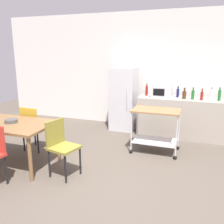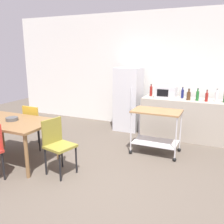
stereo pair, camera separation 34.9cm
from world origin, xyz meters
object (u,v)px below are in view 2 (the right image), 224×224
(bottle_hot_sauce, at_px, (217,96))
(bottle_soda, at_px, (189,96))
(bottle_sesame_oil, at_px, (207,97))
(fruit_bowl, at_px, (12,119))
(bottle_vinegar, at_px, (151,91))
(dining_table, at_px, (11,125))
(bottle_sparkling_water, at_px, (182,94))
(chair_olive, at_px, (57,143))
(chair_mustard, at_px, (35,124))
(kitchen_cart, at_px, (156,125))
(refrigerator, at_px, (128,99))
(microwave, at_px, (166,92))
(bottle_olive_oil, at_px, (197,96))

(bottle_hot_sauce, bearing_deg, bottle_soda, -172.47)
(bottle_sesame_oil, distance_m, fruit_bowl, 3.87)
(bottle_vinegar, xyz_separation_m, fruit_bowl, (-1.77, -2.57, -0.24))
(dining_table, height_order, bottle_soda, bottle_soda)
(bottle_vinegar, xyz_separation_m, bottle_sparkling_water, (0.72, 0.02, -0.02))
(chair_olive, height_order, chair_mustard, same)
(dining_table, bearing_deg, bottle_vinegar, 55.01)
(chair_mustard, relative_size, kitchen_cart, 0.98)
(bottle_vinegar, bearing_deg, refrigerator, 176.48)
(dining_table, xyz_separation_m, microwave, (2.17, 2.53, 0.36))
(kitchen_cart, bearing_deg, dining_table, -148.28)
(chair_mustard, relative_size, microwave, 1.93)
(refrigerator, relative_size, bottle_sesame_oil, 6.24)
(dining_table, xyz_separation_m, bottle_olive_oil, (2.86, 2.44, 0.34))
(kitchen_cart, xyz_separation_m, bottle_hot_sauce, (0.99, 1.13, 0.43))
(refrigerator, bearing_deg, bottle_olive_oil, -6.14)
(chair_mustard, bearing_deg, kitchen_cart, -160.10)
(bottle_sparkling_water, bearing_deg, dining_table, -134.26)
(dining_table, bearing_deg, bottle_sesame_oil, 38.45)
(kitchen_cart, xyz_separation_m, bottle_olive_oil, (0.61, 1.05, 0.43))
(bottle_vinegar, height_order, microwave, bottle_vinegar)
(chair_mustard, distance_m, bottle_olive_oil, 3.44)
(microwave, bearing_deg, chair_mustard, -139.16)
(chair_olive, relative_size, microwave, 1.93)
(bottle_sparkling_water, relative_size, fruit_bowl, 1.23)
(bottle_sparkling_water, bearing_deg, kitchen_cart, -102.90)
(dining_table, distance_m, bottle_olive_oil, 3.78)
(dining_table, bearing_deg, chair_mustard, 92.08)
(bottle_vinegar, bearing_deg, bottle_hot_sauce, -2.33)
(fruit_bowl, bearing_deg, chair_olive, -3.70)
(dining_table, height_order, refrigerator, refrigerator)
(microwave, height_order, bottle_soda, microwave)
(bottle_soda, bearing_deg, kitchen_cart, -112.15)
(bottle_vinegar, bearing_deg, fruit_bowl, -124.63)
(refrigerator, distance_m, bottle_sparkling_water, 1.32)
(refrigerator, bearing_deg, bottle_soda, -6.58)
(chair_mustard, height_order, bottle_hot_sauce, bottle_hot_sauce)
(kitchen_cart, height_order, bottle_hot_sauce, bottle_hot_sauce)
(chair_mustard, distance_m, kitchen_cart, 2.40)
(kitchen_cart, xyz_separation_m, bottle_vinegar, (-0.45, 1.19, 0.45))
(dining_table, distance_m, refrigerator, 2.89)
(bottle_vinegar, distance_m, bottle_sparkling_water, 0.72)
(kitchen_cart, bearing_deg, fruit_bowl, -148.11)
(bottle_vinegar, relative_size, bottle_sesame_oil, 1.14)
(bottle_vinegar, height_order, bottle_sesame_oil, bottle_vinegar)
(refrigerator, height_order, bottle_hot_sauce, refrigerator)
(bottle_vinegar, height_order, bottle_olive_oil, bottle_vinegar)
(chair_olive, height_order, kitchen_cart, chair_olive)
(refrigerator, relative_size, bottle_vinegar, 5.48)
(refrigerator, relative_size, fruit_bowl, 7.46)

